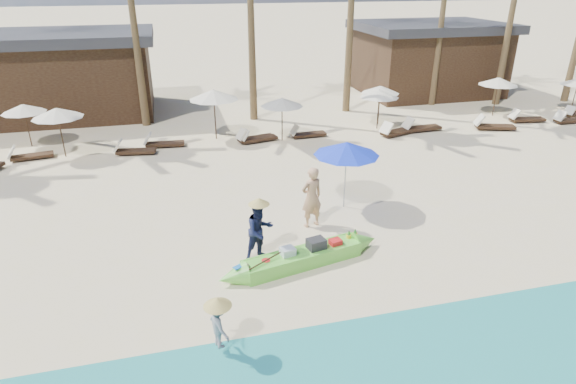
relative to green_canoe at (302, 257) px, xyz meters
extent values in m
plane|color=beige|center=(-0.83, 0.07, -0.22)|extent=(240.00, 240.00, 0.00)
cube|color=#61C73C|center=(0.00, 0.00, -0.03)|extent=(3.32, 1.35, 0.39)
cube|color=white|center=(0.00, 0.00, -0.01)|extent=(2.84, 1.07, 0.18)
cube|color=#262628|center=(0.40, 0.08, 0.26)|extent=(0.53, 0.45, 0.36)
cube|color=silver|center=(-0.41, -0.04, 0.22)|extent=(0.42, 0.38, 0.29)
cube|color=red|center=(0.96, 0.15, 0.19)|extent=(0.36, 0.32, 0.23)
cylinder|color=red|center=(-1.01, -0.17, 0.13)|extent=(0.23, 0.23, 0.09)
cylinder|color=#262628|center=(-1.24, -0.33, 0.12)|extent=(0.21, 0.21, 0.08)
sphere|color=#C7C47C|center=(-1.55, -0.34, 0.17)|extent=(0.18, 0.18, 0.18)
cylinder|color=yellow|center=(1.43, 0.39, 0.17)|extent=(0.14, 0.14, 0.18)
cylinder|color=yellow|center=(1.63, 0.44, 0.17)|extent=(0.14, 0.14, 0.18)
imported|color=tan|center=(0.85, 2.02, 0.73)|extent=(0.79, 0.63, 1.91)
imported|color=#151A3A|center=(-1.01, 0.58, 0.62)|extent=(1.00, 0.90, 1.68)
imported|color=gray|center=(-2.49, -2.72, 0.48)|extent=(0.59, 0.77, 1.05)
cylinder|color=#99999E|center=(2.26, 2.99, 0.87)|extent=(0.05, 0.05, 2.18)
cone|color=#1631D4|center=(2.26, 2.99, 1.81)|extent=(2.08, 2.08, 0.43)
cylinder|color=#3B2918|center=(-9.10, 12.19, 0.70)|extent=(0.05, 0.05, 1.84)
cone|color=beige|center=(-9.10, 12.19, 1.49)|extent=(1.84, 1.84, 0.37)
cylinder|color=#3B2918|center=(-7.42, 10.38, 0.79)|extent=(0.05, 0.05, 2.03)
cone|color=beige|center=(-7.42, 10.38, 1.66)|extent=(2.03, 2.03, 0.41)
cube|color=#3B2918|center=(-8.69, 10.37, -0.08)|extent=(1.67, 0.78, 0.11)
cube|color=beige|center=(-9.39, 10.26, 0.20)|extent=(0.44, 0.57, 0.47)
cube|color=#3B2918|center=(-4.54, 9.93, -0.08)|extent=(1.69, 0.76, 0.11)
cube|color=beige|center=(-5.25, 10.04, 0.21)|extent=(0.44, 0.57, 0.47)
cylinder|color=#3B2918|center=(-1.00, 11.24, 0.89)|extent=(0.06, 0.06, 2.23)
cone|color=beige|center=(-1.00, 11.24, 1.85)|extent=(2.23, 2.23, 0.45)
cube|color=#3B2918|center=(-3.32, 10.62, -0.08)|extent=(1.70, 0.67, 0.12)
cube|color=beige|center=(-4.05, 10.68, 0.22)|extent=(0.41, 0.56, 0.48)
cylinder|color=#3B2918|center=(1.93, 10.25, 0.74)|extent=(0.05, 0.05, 1.93)
cone|color=beige|center=(1.93, 10.25, 1.57)|extent=(1.93, 1.93, 0.39)
cube|color=#3B2918|center=(0.87, 10.30, -0.08)|extent=(1.71, 0.86, 0.12)
cube|color=beige|center=(0.16, 10.15, 0.21)|extent=(0.47, 0.59, 0.48)
cube|color=#3B2918|center=(0.75, 10.40, -0.07)|extent=(1.77, 0.93, 0.12)
cube|color=beige|center=(0.02, 10.23, 0.23)|extent=(0.50, 0.62, 0.49)
cylinder|color=#3B2918|center=(6.92, 10.89, 0.72)|extent=(0.05, 0.05, 1.88)
cone|color=beige|center=(6.92, 10.89, 1.53)|extent=(1.88, 1.88, 0.38)
cube|color=#3B2918|center=(3.25, 10.38, -0.08)|extent=(1.63, 0.59, 0.11)
cube|color=beige|center=(2.54, 10.36, 0.20)|extent=(0.38, 0.54, 0.47)
cube|color=#3B2918|center=(7.48, 9.67, -0.06)|extent=(1.90, 1.12, 0.13)
cube|color=beige|center=(6.72, 9.42, 0.26)|extent=(0.57, 0.68, 0.53)
cylinder|color=#3B2918|center=(7.30, 11.63, 0.73)|extent=(0.05, 0.05, 1.90)
cone|color=beige|center=(7.30, 11.63, 1.54)|extent=(1.90, 1.90, 0.38)
cube|color=#3B2918|center=(8.88, 9.93, -0.06)|extent=(1.87, 0.69, 0.13)
cube|color=beige|center=(8.07, 9.89, 0.26)|extent=(0.44, 0.62, 0.54)
cylinder|color=#3B2918|center=(13.95, 11.53, 0.78)|extent=(0.05, 0.05, 2.00)
cone|color=beige|center=(13.95, 11.53, 1.64)|extent=(2.00, 2.00, 0.40)
cube|color=#3B2918|center=(12.47, 9.26, -0.06)|extent=(1.94, 1.15, 0.13)
cube|color=beige|center=(11.70, 9.52, 0.27)|extent=(0.58, 0.70, 0.54)
cube|color=#3B2918|center=(14.94, 10.03, -0.07)|extent=(1.80, 0.81, 0.12)
cube|color=beige|center=(14.18, 10.14, 0.24)|extent=(0.47, 0.61, 0.51)
cylinder|color=#3B2918|center=(18.78, 11.26, 0.67)|extent=(0.04, 0.04, 1.79)
cube|color=#3B2918|center=(16.98, 9.34, -0.07)|extent=(1.69, 0.57, 0.12)
cube|color=beige|center=(16.24, 9.33, 0.22)|extent=(0.38, 0.55, 0.49)
cube|color=#3B2918|center=(18.30, 10.40, -0.09)|extent=(1.61, 0.89, 0.11)
cube|color=beige|center=(17.65, 10.21, 0.18)|extent=(0.46, 0.57, 0.45)
cone|color=brown|center=(-4.19, 14.35, 4.82)|extent=(0.40, 0.40, 10.08)
cone|color=brown|center=(1.32, 14.08, 5.41)|extent=(0.40, 0.40, 11.26)
cone|color=brown|center=(12.01, 14.59, 3.81)|extent=(0.40, 0.40, 8.07)
cone|color=brown|center=(15.74, 13.75, 5.10)|extent=(0.40, 0.40, 10.64)
cube|color=#3B2918|center=(-8.83, 17.57, 1.68)|extent=(10.00, 6.00, 3.80)
cube|color=#2D2D33|center=(-8.83, 17.57, 3.83)|extent=(10.80, 6.60, 0.50)
cube|color=#3B2918|center=(13.17, 17.57, 1.68)|extent=(8.00, 6.00, 3.80)
cube|color=#2D2D33|center=(13.17, 17.57, 3.83)|extent=(8.80, 6.60, 0.50)
camera|label=1|loc=(-3.02, -10.37, 6.80)|focal=30.00mm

